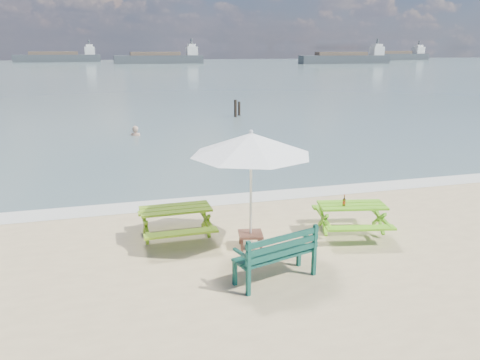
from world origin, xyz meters
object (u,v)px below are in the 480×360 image
object	(u,v)px
park_bench	(275,265)
side_table	(251,240)
swimmer	(136,143)
picnic_table_left	(176,224)
picnic_table_right	(351,220)
patio_umbrella	(251,144)
beer_bottle	(344,202)

from	to	relation	value
park_bench	side_table	size ratio (longest dim) A/B	2.82
park_bench	swimmer	distance (m)	15.44
picnic_table_left	park_bench	xyz separation A→B (m)	(1.44, -2.32, -0.05)
picnic_table_right	side_table	size ratio (longest dim) A/B	3.29
park_bench	swimmer	size ratio (longest dim) A/B	0.95
patio_umbrella	swimmer	size ratio (longest dim) A/B	1.69
patio_umbrella	picnic_table_left	bearing A→B (deg)	149.07
patio_umbrella	beer_bottle	xyz separation A→B (m)	(2.15, 0.09, -1.42)
park_bench	swimmer	world-z (taller)	park_bench
picnic_table_left	beer_bottle	bearing A→B (deg)	-12.12
picnic_table_right	patio_umbrella	distance (m)	3.02
picnic_table_right	swimmer	size ratio (longest dim) A/B	1.11
picnic_table_right	swimmer	bearing A→B (deg)	106.01
patio_umbrella	swimmer	xyz separation A→B (m)	(-1.57, 13.87, -2.57)
side_table	beer_bottle	size ratio (longest dim) A/B	2.27
picnic_table_left	side_table	size ratio (longest dim) A/B	2.97
patio_umbrella	swimmer	world-z (taller)	patio_umbrella
park_bench	beer_bottle	xyz separation A→B (m)	(2.13, 1.55, 0.48)
picnic_table_right	beer_bottle	xyz separation A→B (m)	(-0.23, -0.04, 0.44)
picnic_table_left	beer_bottle	xyz separation A→B (m)	(3.58, -0.77, 0.43)
patio_umbrella	side_table	bearing A→B (deg)	180.00
picnic_table_right	patio_umbrella	xyz separation A→B (m)	(-2.37, -0.12, 1.86)
park_bench	patio_umbrella	world-z (taller)	patio_umbrella
picnic_table_right	side_table	distance (m)	2.38
side_table	swimmer	distance (m)	13.97
side_table	picnic_table_left	bearing A→B (deg)	149.07
side_table	patio_umbrella	size ratio (longest dim) A/B	0.20
beer_bottle	swimmer	size ratio (longest dim) A/B	0.15
picnic_table_right	swimmer	xyz separation A→B (m)	(-3.94, 13.75, -0.71)
picnic_table_right	side_table	bearing A→B (deg)	-176.99
side_table	beer_bottle	bearing A→B (deg)	2.30
park_bench	patio_umbrella	bearing A→B (deg)	90.66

